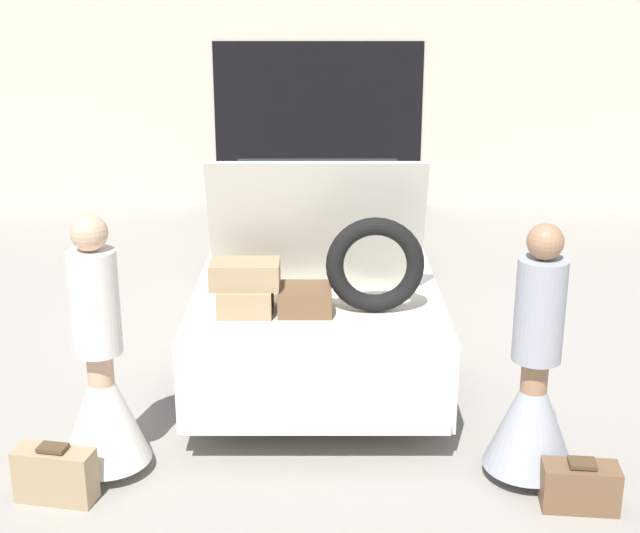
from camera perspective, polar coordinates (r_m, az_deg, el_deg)
name	(u,v)px	position (r m, az deg, el deg)	size (l,w,h in m)	color
ground_plane	(321,319)	(8.19, 0.04, -3.37)	(40.00, 40.00, 0.00)	gray
garage_wall_back	(322,102)	(12.23, 0.10, 10.47)	(12.00, 0.14, 2.80)	beige
car	(321,258)	(8.00, 0.03, 0.56)	(1.83, 5.12, 1.80)	silver
person_left	(105,383)	(5.68, -13.61, -7.26)	(0.56, 0.56, 1.67)	tan
person_right	(537,391)	(5.61, 13.69, -7.75)	(0.56, 0.56, 1.64)	#997051
suitcase_beside_left_person	(59,474)	(5.65, -16.39, -12.64)	(0.50, 0.27, 0.36)	#9E8460
suitcase_beside_right_person	(583,487)	(5.58, 16.49, -13.37)	(0.46, 0.25, 0.31)	brown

